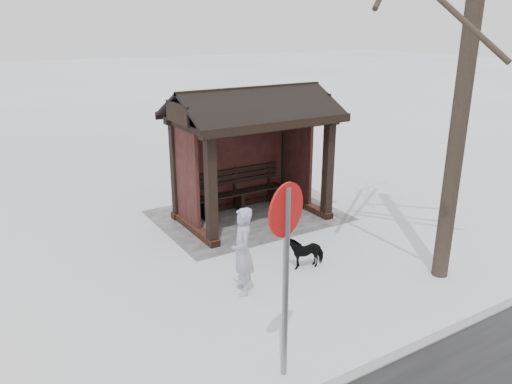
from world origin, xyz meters
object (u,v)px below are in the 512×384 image
(pedestrian, at_px, (243,251))
(dog, at_px, (305,251))
(bus_shelter, at_px, (248,127))
(road_sign, at_px, (286,243))

(pedestrian, distance_m, dog, 1.59)
(bus_shelter, xyz_separation_m, road_sign, (2.50, 5.11, -0.29))
(pedestrian, distance_m, road_sign, 2.45)
(bus_shelter, bearing_deg, dog, 81.68)
(pedestrian, relative_size, dog, 2.13)
(dog, bearing_deg, bus_shelter, -177.69)
(bus_shelter, bearing_deg, road_sign, 63.93)
(bus_shelter, relative_size, pedestrian, 2.35)
(dog, xyz_separation_m, road_sign, (2.10, 2.34, 1.57))
(bus_shelter, distance_m, road_sign, 5.70)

